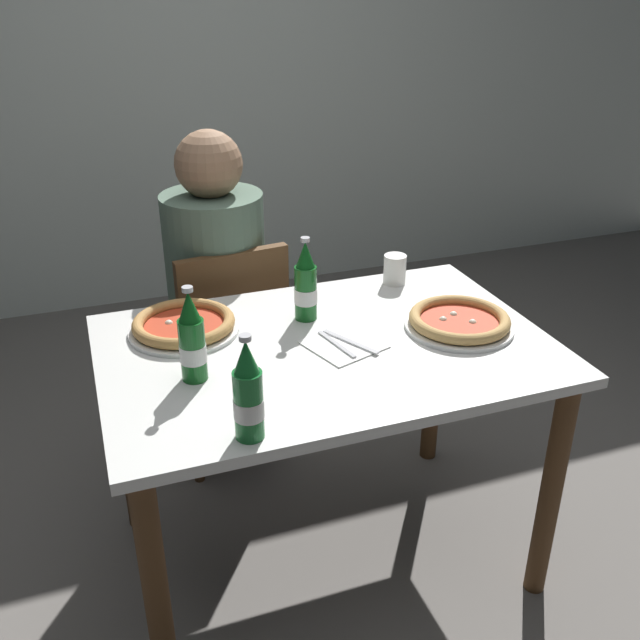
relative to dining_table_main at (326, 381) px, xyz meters
The scene contains 12 objects.
ground_plane 0.64m from the dining_table_main, ahead, with size 8.00×8.00×0.00m, color slate.
back_wall_tiled 2.30m from the dining_table_main, 90.00° to the left, with size 7.00×0.10×2.60m, color silver.
dining_table_main is the anchor object (origin of this frame).
chair_behind_table 0.65m from the dining_table_main, 103.88° to the left, with size 0.45×0.45×0.85m.
diner_seated 0.68m from the dining_table_main, 103.64° to the left, with size 0.34×0.34×1.21m.
pizza_margherita_near 0.42m from the dining_table_main, 149.43° to the left, with size 0.31×0.31×0.04m.
pizza_marinara_far 0.41m from the dining_table_main, ahead, with size 0.31×0.31×0.04m.
beer_bottle_left 0.50m from the dining_table_main, 131.65° to the right, with size 0.07×0.07×0.25m.
beer_bottle_center 0.28m from the dining_table_main, 90.81° to the left, with size 0.07×0.07×0.25m.
beer_bottle_right 0.43m from the dining_table_main, behind, with size 0.07×0.07×0.25m.
napkin_with_cutlery 0.13m from the dining_table_main, 24.22° to the right, with size 0.23×0.23×0.01m.
paper_cup 0.50m from the dining_table_main, 42.13° to the left, with size 0.07×0.07×0.10m, color white.
Camera 1 is at (-0.58, -1.56, 1.65)m, focal length 39.41 mm.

